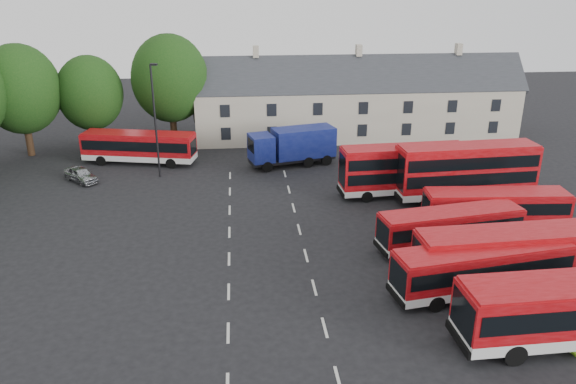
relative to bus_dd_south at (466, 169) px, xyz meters
name	(u,v)px	position (x,y,z in m)	size (l,w,h in m)	color
ground	(229,274)	(-18.93, -10.57, -2.62)	(140.00, 140.00, 0.00)	black
lane_markings	(268,257)	(-16.43, -8.57, -2.61)	(5.15, 33.80, 0.01)	beige
terrace_houses	(356,102)	(-4.93, 19.43, 1.25)	(35.70, 7.13, 10.06)	beige
bus_row_b	(483,266)	(-4.57, -14.05, -0.85)	(10.62, 3.95, 2.93)	silver
bus_row_c	(511,251)	(-2.26, -12.70, -0.68)	(11.49, 3.16, 3.22)	silver
bus_row_d	(451,226)	(-4.31, -8.38, -0.97)	(9.93, 3.74, 2.74)	silver
bus_row_e	(496,206)	(0.03, -5.58, -0.91)	(10.19, 2.98, 2.85)	silver
bus_dd_south	(466,169)	(0.00, 0.00, 0.00)	(11.33, 3.25, 4.59)	silver
bus_dd_north	(403,168)	(-4.75, 1.32, -0.22)	(10.39, 2.97, 4.21)	silver
bus_north	(139,145)	(-27.57, 11.79, -0.79)	(11.00, 4.65, 3.03)	silver
box_truck	(293,145)	(-12.90, 9.92, -0.62)	(8.50, 4.47, 3.55)	black
silver_car	(81,175)	(-31.97, 7.09, -1.97)	(1.53, 3.80, 1.29)	#989A9F
lamppost	(155,118)	(-25.21, 7.70, 2.78)	(0.70, 0.38, 10.12)	black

